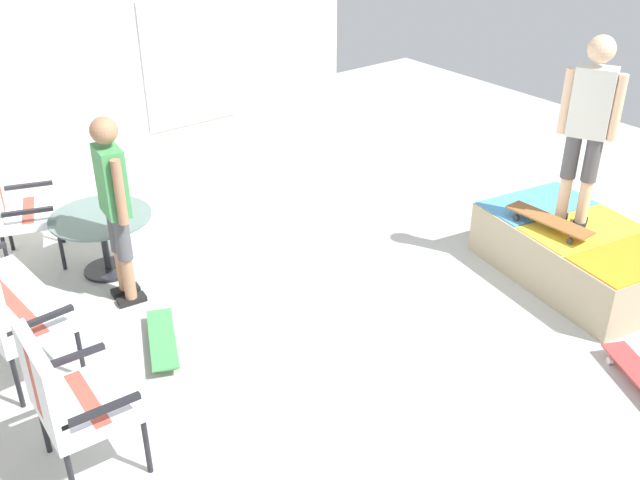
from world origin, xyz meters
TOP-DOWN VIEW (x-y plane):
  - ground_plane at (0.00, 0.00)m, footprint 12.00×12.00m
  - house_facade at (3.80, 0.49)m, footprint 0.23×6.00m
  - skate_ramp at (-0.44, -1.98)m, footprint 1.99×1.99m
  - patio_chair_near_house at (2.92, 1.90)m, footprint 0.77×0.72m
  - patio_chair_by_wall at (0.09, 2.48)m, footprint 0.65×0.58m
  - patio_table at (2.27, 1.35)m, footprint 0.90×0.90m
  - person_watching at (1.74, 1.40)m, footprint 0.48×0.27m
  - person_skater at (-0.32, -1.91)m, footprint 0.44×0.34m
  - skateboard_by_bench at (0.90, 1.49)m, footprint 0.81×0.50m
  - skateboard_on_ramp at (-0.26, -1.69)m, footprint 0.80×0.22m

SIDE VIEW (x-z plane):
  - ground_plane at x=0.00m, z-range -0.10..0.00m
  - skateboard_by_bench at x=0.90m, z-range 0.03..0.14m
  - skate_ramp at x=-0.44m, z-range 0.00..0.51m
  - patio_table at x=2.27m, z-range 0.12..0.69m
  - skateboard_on_ramp at x=-0.26m, z-range 0.54..0.64m
  - patio_chair_near_house at x=2.92m, z-range 0.10..1.12m
  - patio_chair_by_wall at x=0.09m, z-range 0.10..1.12m
  - person_watching at x=1.74m, z-range 0.13..1.78m
  - house_facade at x=3.80m, z-range 0.00..2.58m
  - person_skater at x=-0.32m, z-range 0.64..2.31m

